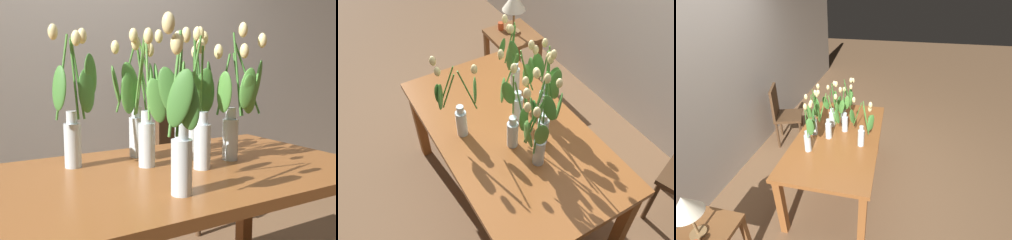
{
  "view_description": "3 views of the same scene",
  "coord_description": "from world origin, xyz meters",
  "views": [
    {
      "loc": [
        -0.76,
        -1.27,
        1.15
      ],
      "look_at": [
        -0.04,
        -0.04,
        0.95
      ],
      "focal_mm": 40.98,
      "sensor_mm": 36.0,
      "label": 1
    },
    {
      "loc": [
        1.34,
        -0.81,
        2.4
      ],
      "look_at": [
        0.08,
        -0.07,
        0.93
      ],
      "focal_mm": 38.35,
      "sensor_mm": 36.0,
      "label": 2
    },
    {
      "loc": [
        -2.09,
        -0.52,
        2.19
      ],
      "look_at": [
        0.05,
        -0.05,
        0.92
      ],
      "focal_mm": 24.95,
      "sensor_mm": 36.0,
      "label": 3
    }
  ],
  "objects": [
    {
      "name": "dining_chair",
      "position": [
        0.75,
        1.05,
        0.52
      ],
      "size": [
        0.51,
        0.51,
        0.93
      ],
      "color": "#4C331E",
      "rests_on": "ground"
    },
    {
      "name": "dining_table",
      "position": [
        0.0,
        0.0,
        0.65
      ],
      "size": [
        1.6,
        0.9,
        0.74
      ],
      "color": "brown",
      "rests_on": "ground"
    },
    {
      "name": "tulip_vase_2",
      "position": [
        -0.07,
        0.11,
        0.95
      ],
      "size": [
        0.11,
        0.26,
        0.56
      ],
      "color": "silver",
      "rests_on": "dining_table"
    },
    {
      "name": "table_lamp",
      "position": [
        -1.26,
        0.79,
        0.86
      ],
      "size": [
        0.22,
        0.22,
        0.4
      ],
      "color": "olive",
      "rests_on": "side_table"
    },
    {
      "name": "tulip_vase_5",
      "position": [
        -0.0,
        0.27,
        0.97
      ],
      "size": [
        0.26,
        0.12,
        0.57
      ],
      "color": "silver",
      "rests_on": "dining_table"
    },
    {
      "name": "tulip_vase_3",
      "position": [
        -0.14,
        -0.28,
        0.95
      ],
      "size": [
        0.18,
        0.27,
        0.55
      ],
      "color": "silver",
      "rests_on": "dining_table"
    },
    {
      "name": "tulip_vase_4",
      "position": [
        -0.32,
        0.21,
        0.96
      ],
      "size": [
        0.21,
        0.14,
        0.56
      ],
      "color": "silver",
      "rests_on": "dining_table"
    },
    {
      "name": "tulip_vase_1",
      "position": [
        0.1,
        -0.03,
        0.92
      ],
      "size": [
        0.17,
        0.15,
        0.56
      ],
      "color": "silver",
      "rests_on": "dining_table"
    },
    {
      "name": "ground_plane",
      "position": [
        0.0,
        0.0,
        0.0
      ],
      "size": [
        18.0,
        18.0,
        0.0
      ],
      "primitive_type": "plane",
      "color": "brown"
    },
    {
      "name": "tulip_vase_6",
      "position": [
        0.31,
        -0.03,
        0.97
      ],
      "size": [
        0.26,
        0.16,
        0.58
      ],
      "color": "silver",
      "rests_on": "dining_table"
    },
    {
      "name": "tulip_vase_0",
      "position": [
        0.19,
        0.11,
        0.97
      ],
      "size": [
        0.16,
        0.25,
        0.57
      ],
      "color": "silver",
      "rests_on": "dining_table"
    },
    {
      "name": "room_wall_rear",
      "position": [
        0.0,
        1.43,
        1.35
      ],
      "size": [
        9.0,
        0.1,
        2.7
      ],
      "primitive_type": "cube",
      "color": "beige",
      "rests_on": "ground"
    }
  ]
}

